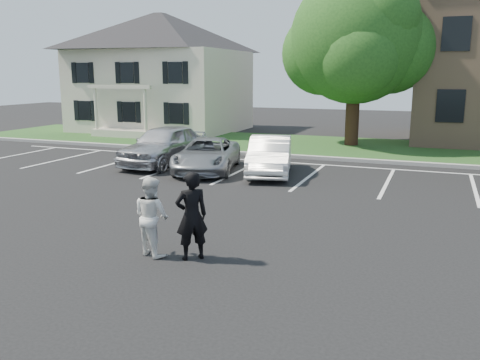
{
  "coord_description": "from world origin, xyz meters",
  "views": [
    {
      "loc": [
        4.31,
        -10.05,
        3.73
      ],
      "look_at": [
        0.0,
        1.0,
        1.25
      ],
      "focal_mm": 38.0,
      "sensor_mm": 36.0,
      "label": 1
    }
  ],
  "objects_px": {
    "man_white_shirt": "(152,216)",
    "house": "(161,72)",
    "car_silver_minivan": "(207,155)",
    "man_black_suit": "(192,216)",
    "car_white_sedan": "(270,156)",
    "car_silver_west": "(164,145)",
    "tree": "(358,41)"
  },
  "relations": [
    {
      "from": "tree",
      "to": "man_black_suit",
      "type": "distance_m",
      "value": 18.64
    },
    {
      "from": "tree",
      "to": "car_silver_minivan",
      "type": "xyz_separation_m",
      "value": [
        -4.2,
        -9.24,
        -4.71
      ]
    },
    {
      "from": "man_white_shirt",
      "to": "car_silver_west",
      "type": "distance_m",
      "value": 10.89
    },
    {
      "from": "man_black_suit",
      "to": "car_white_sedan",
      "type": "xyz_separation_m",
      "value": [
        -1.32,
        9.18,
        -0.21
      ]
    },
    {
      "from": "car_silver_west",
      "to": "car_silver_minivan",
      "type": "relative_size",
      "value": 1.06
    },
    {
      "from": "man_black_suit",
      "to": "man_white_shirt",
      "type": "height_order",
      "value": "man_black_suit"
    },
    {
      "from": "car_silver_minivan",
      "to": "man_black_suit",
      "type": "bearing_deg",
      "value": -80.64
    },
    {
      "from": "man_white_shirt",
      "to": "car_silver_minivan",
      "type": "relative_size",
      "value": 0.36
    },
    {
      "from": "man_black_suit",
      "to": "car_silver_minivan",
      "type": "relative_size",
      "value": 0.4
    },
    {
      "from": "house",
      "to": "man_black_suit",
      "type": "relative_size",
      "value": 5.61
    },
    {
      "from": "car_silver_west",
      "to": "man_black_suit",
      "type": "bearing_deg",
      "value": -54.64
    },
    {
      "from": "tree",
      "to": "car_silver_west",
      "type": "height_order",
      "value": "tree"
    },
    {
      "from": "car_silver_minivan",
      "to": "man_white_shirt",
      "type": "bearing_deg",
      "value": -85.83
    },
    {
      "from": "house",
      "to": "car_white_sedan",
      "type": "xyz_separation_m",
      "value": [
        11.48,
        -11.97,
        -3.12
      ]
    },
    {
      "from": "man_white_shirt",
      "to": "house",
      "type": "bearing_deg",
      "value": -39.44
    },
    {
      "from": "man_black_suit",
      "to": "car_white_sedan",
      "type": "height_order",
      "value": "man_black_suit"
    },
    {
      "from": "car_white_sedan",
      "to": "car_silver_west",
      "type": "bearing_deg",
      "value": 161.28
    },
    {
      "from": "tree",
      "to": "car_silver_minivan",
      "type": "relative_size",
      "value": 1.91
    },
    {
      "from": "man_black_suit",
      "to": "car_silver_west",
      "type": "relative_size",
      "value": 0.38
    },
    {
      "from": "car_silver_minivan",
      "to": "car_white_sedan",
      "type": "height_order",
      "value": "car_white_sedan"
    },
    {
      "from": "man_white_shirt",
      "to": "car_silver_minivan",
      "type": "xyz_separation_m",
      "value": [
        -2.9,
        8.93,
        -0.2
      ]
    },
    {
      "from": "man_black_suit",
      "to": "man_white_shirt",
      "type": "xyz_separation_m",
      "value": [
        -0.9,
        -0.06,
        -0.08
      ]
    },
    {
      "from": "man_black_suit",
      "to": "car_silver_minivan",
      "type": "bearing_deg",
      "value": -109.44
    },
    {
      "from": "house",
      "to": "tree",
      "type": "height_order",
      "value": "tree"
    },
    {
      "from": "man_black_suit",
      "to": "car_silver_west",
      "type": "height_order",
      "value": "man_black_suit"
    },
    {
      "from": "tree",
      "to": "car_white_sedan",
      "type": "xyz_separation_m",
      "value": [
        -1.72,
        -8.92,
        -4.64
      ]
    },
    {
      "from": "house",
      "to": "man_black_suit",
      "type": "distance_m",
      "value": 24.89
    },
    {
      "from": "man_white_shirt",
      "to": "car_silver_minivan",
      "type": "height_order",
      "value": "man_white_shirt"
    },
    {
      "from": "house",
      "to": "man_white_shirt",
      "type": "xyz_separation_m",
      "value": [
        11.9,
        -21.21,
        -2.99
      ]
    },
    {
      "from": "man_black_suit",
      "to": "car_silver_minivan",
      "type": "distance_m",
      "value": 9.65
    },
    {
      "from": "tree",
      "to": "man_white_shirt",
      "type": "relative_size",
      "value": 5.27
    },
    {
      "from": "car_silver_minivan",
      "to": "car_white_sedan",
      "type": "relative_size",
      "value": 1.07
    }
  ]
}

